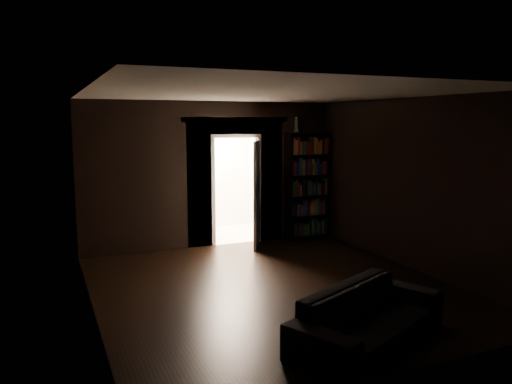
{
  "coord_description": "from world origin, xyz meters",
  "views": [
    {
      "loc": [
        -3.02,
        -6.36,
        2.41
      ],
      "look_at": [
        0.12,
        0.9,
        1.29
      ],
      "focal_mm": 35.0,
      "sensor_mm": 36.0,
      "label": 1
    }
  ],
  "objects": [
    {
      "name": "figurine",
      "position": [
        1.75,
        2.62,
        2.35
      ],
      "size": [
        0.13,
        0.13,
        0.31
      ],
      "primitive_type": "cube",
      "rotation": [
        0.0,
        0.0,
        0.39
      ],
      "color": "silver",
      "rests_on": "bookshelf"
    },
    {
      "name": "sofa",
      "position": [
        0.18,
        -2.08,
        0.4
      ],
      "size": [
        2.27,
        1.68,
        0.8
      ],
      "primitive_type": "imported",
      "rotation": [
        0.0,
        0.0,
        0.43
      ],
      "color": "black",
      "rests_on": "ground"
    },
    {
      "name": "bottles",
      "position": [
        -0.14,
        4.08,
        1.77
      ],
      "size": [
        0.62,
        0.1,
        0.25
      ],
      "primitive_type": "cube",
      "rotation": [
        0.0,
        0.0,
        -0.04
      ],
      "color": "black",
      "rests_on": "refrigerator"
    },
    {
      "name": "kitchen_alcove",
      "position": [
        0.5,
        3.87,
        1.21
      ],
      "size": [
        2.2,
        1.8,
        2.6
      ],
      "color": "beige",
      "rests_on": "ground"
    },
    {
      "name": "ground",
      "position": [
        0.0,
        0.0,
        0.0
      ],
      "size": [
        5.5,
        5.5,
        0.0
      ],
      "primitive_type": "plane",
      "color": "black",
      "rests_on": "ground"
    },
    {
      "name": "door",
      "position": [
        0.77,
        2.36,
        1.02
      ],
      "size": [
        0.45,
        0.77,
        2.05
      ],
      "primitive_type": "cube",
      "rotation": [
        0.0,
        0.0,
        1.07
      ],
      "color": "white",
      "rests_on": "ground"
    },
    {
      "name": "refrigerator",
      "position": [
        -0.1,
        4.11,
        0.82
      ],
      "size": [
        0.82,
        0.77,
        1.65
      ],
      "primitive_type": "cube",
      "rotation": [
        0.0,
        0.0,
        0.13
      ],
      "color": "white",
      "rests_on": "ground"
    },
    {
      "name": "room_walls",
      "position": [
        -0.01,
        1.07,
        1.68
      ],
      "size": [
        5.02,
        5.61,
        2.84
      ],
      "color": "black",
      "rests_on": "ground"
    },
    {
      "name": "bookshelf",
      "position": [
        2.0,
        2.59,
        1.1
      ],
      "size": [
        0.95,
        0.62,
        2.2
      ],
      "primitive_type": "cube",
      "rotation": [
        0.0,
        0.0,
        0.37
      ],
      "color": "black",
      "rests_on": "ground"
    }
  ]
}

